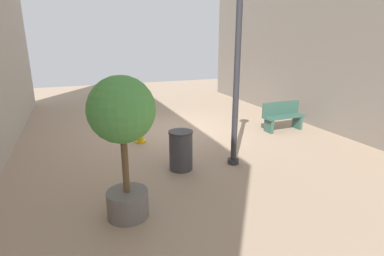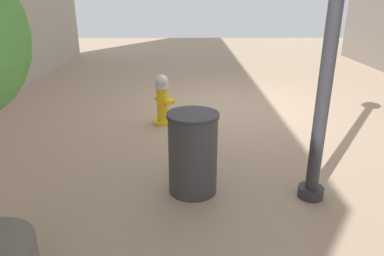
{
  "view_description": "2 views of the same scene",
  "coord_description": "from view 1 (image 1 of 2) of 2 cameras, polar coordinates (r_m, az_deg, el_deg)",
  "views": [
    {
      "loc": [
        2.99,
        9.42,
        2.96
      ],
      "look_at": [
        0.17,
        2.22,
        0.68
      ],
      "focal_mm": 28.4,
      "sensor_mm": 36.0,
      "label": 1
    },
    {
      "loc": [
        0.88,
        6.76,
        2.13
      ],
      "look_at": [
        0.82,
        2.09,
        0.36
      ],
      "focal_mm": 33.45,
      "sensor_mm": 36.0,
      "label": 2
    }
  ],
  "objects": [
    {
      "name": "ground_plane",
      "position": [
        10.31,
        -3.59,
        -0.28
      ],
      "size": [
        23.4,
        23.4,
        0.0
      ],
      "primitive_type": "plane",
      "color": "tan"
    },
    {
      "name": "street_lamp",
      "position": [
        7.03,
        8.55,
        13.43
      ],
      "size": [
        0.36,
        0.36,
        4.25
      ],
      "color": "#2D2D33",
      "rests_on": "ground_plane"
    },
    {
      "name": "planter_tree",
      "position": [
        4.95,
        -12.9,
        0.36
      ],
      "size": [
        1.08,
        1.08,
        2.43
      ],
      "color": "slate",
      "rests_on": "ground_plane"
    },
    {
      "name": "fire_hydrant",
      "position": [
        9.04,
        -9.75,
        -0.05
      ],
      "size": [
        0.38,
        0.39,
        0.86
      ],
      "color": "gold",
      "rests_on": "ground_plane"
    },
    {
      "name": "trash_bin",
      "position": [
        7.07,
        -2.11,
        -4.21
      ],
      "size": [
        0.57,
        0.57,
        0.93
      ],
      "color": "#38383D",
      "rests_on": "ground_plane"
    },
    {
      "name": "bench_near",
      "position": [
        10.57,
        16.68,
        2.2
      ],
      "size": [
        1.49,
        0.49,
        0.95
      ],
      "color": "#33594C",
      "rests_on": "ground_plane"
    }
  ]
}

